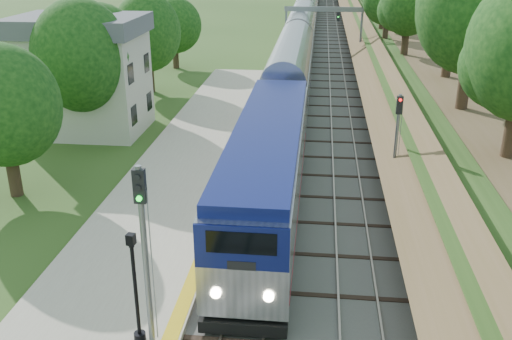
# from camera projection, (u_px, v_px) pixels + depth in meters

# --- Properties ---
(trackbed) EXTENTS (9.50, 170.00, 0.28)m
(trackbed) POSITION_uv_depth(u_px,v_px,m) (318.00, 56.00, 66.90)
(trackbed) COLOR #4C4944
(trackbed) RESTS_ON ground
(platform) EXTENTS (6.40, 68.00, 0.38)m
(platform) POSITION_uv_depth(u_px,v_px,m) (156.00, 223.00, 27.03)
(platform) COLOR #ACA18A
(platform) RESTS_ON ground
(yellow_stripe) EXTENTS (0.55, 68.00, 0.01)m
(yellow_stripe) POSITION_uv_depth(u_px,v_px,m) (215.00, 223.00, 26.66)
(yellow_stripe) COLOR gold
(yellow_stripe) RESTS_ON platform
(embankment) EXTENTS (10.64, 170.00, 11.70)m
(embankment) POSITION_uv_depth(u_px,v_px,m) (391.00, 41.00, 65.34)
(embankment) COLOR brown
(embankment) RESTS_ON ground
(station_building) EXTENTS (8.60, 6.60, 8.00)m
(station_building) POSITION_uv_depth(u_px,v_px,m) (83.00, 74.00, 39.38)
(station_building) COLOR beige
(station_building) RESTS_ON ground
(signal_gantry) EXTENTS (8.40, 0.38, 6.20)m
(signal_gantry) POSITION_uv_depth(u_px,v_px,m) (323.00, 20.00, 60.46)
(signal_gantry) COLOR slate
(signal_gantry) RESTS_ON ground
(trees_behind_platform) EXTENTS (7.82, 53.32, 7.21)m
(trees_behind_platform) POSITION_uv_depth(u_px,v_px,m) (65.00, 105.00, 30.32)
(trees_behind_platform) COLOR #332316
(trees_behind_platform) RESTS_ON ground
(train) EXTENTS (3.11, 145.71, 4.57)m
(train) POSITION_uv_depth(u_px,v_px,m) (306.00, 16.00, 84.60)
(train) COLOR black
(train) RESTS_ON trackbed
(lamppost_far) EXTENTS (0.39, 0.39, 3.94)m
(lamppost_far) POSITION_uv_depth(u_px,v_px,m) (136.00, 295.00, 18.21)
(lamppost_far) COLOR black
(lamppost_far) RESTS_ON platform
(signal_platform) EXTENTS (0.36, 0.29, 6.22)m
(signal_platform) POSITION_uv_depth(u_px,v_px,m) (144.00, 239.00, 17.39)
(signal_platform) COLOR slate
(signal_platform) RESTS_ON platform
(signal_farside) EXTENTS (0.31, 0.24, 5.60)m
(signal_farside) POSITION_uv_depth(u_px,v_px,m) (396.00, 137.00, 28.47)
(signal_farside) COLOR slate
(signal_farside) RESTS_ON ground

